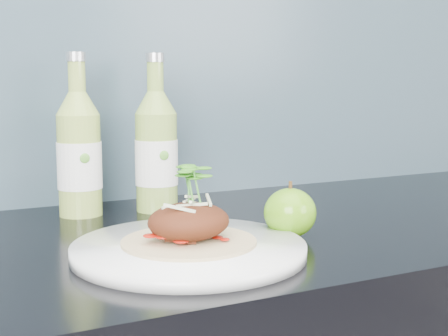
{
  "coord_description": "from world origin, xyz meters",
  "views": [
    {
      "loc": [
        -0.34,
        0.87,
        1.12
      ],
      "look_at": [
        0.04,
        1.64,
        1.0
      ],
      "focal_mm": 50.0,
      "sensor_mm": 36.0,
      "label": 1
    }
  ],
  "objects_px": {
    "green_apple": "(290,213)",
    "cider_bottle_left": "(79,154)",
    "cider_bottle_right": "(156,152)",
    "dinner_plate": "(189,249)"
  },
  "relations": [
    {
      "from": "green_apple",
      "to": "cider_bottle_left",
      "type": "height_order",
      "value": "cider_bottle_left"
    },
    {
      "from": "green_apple",
      "to": "cider_bottle_right",
      "type": "bearing_deg",
      "value": 111.73
    },
    {
      "from": "green_apple",
      "to": "cider_bottle_right",
      "type": "xyz_separation_m",
      "value": [
        -0.1,
        0.26,
        0.07
      ]
    },
    {
      "from": "cider_bottle_left",
      "to": "cider_bottle_right",
      "type": "distance_m",
      "value": 0.13
    },
    {
      "from": "dinner_plate",
      "to": "cider_bottle_left",
      "type": "bearing_deg",
      "value": 102.0
    },
    {
      "from": "cider_bottle_left",
      "to": "cider_bottle_right",
      "type": "relative_size",
      "value": 1.0
    },
    {
      "from": "dinner_plate",
      "to": "cider_bottle_right",
      "type": "xyz_separation_m",
      "value": [
        0.06,
        0.28,
        0.09
      ]
    },
    {
      "from": "dinner_plate",
      "to": "green_apple",
      "type": "relative_size",
      "value": 3.91
    },
    {
      "from": "cider_bottle_right",
      "to": "green_apple",
      "type": "bearing_deg",
      "value": -58.51
    },
    {
      "from": "green_apple",
      "to": "cider_bottle_right",
      "type": "distance_m",
      "value": 0.29
    }
  ]
}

